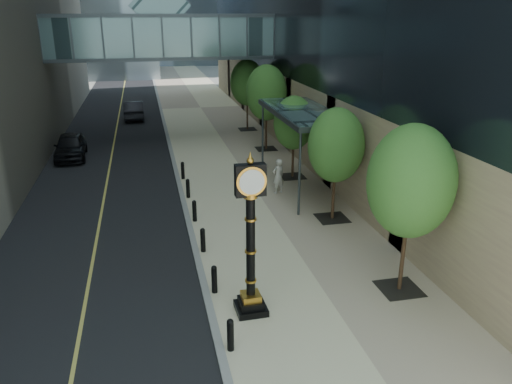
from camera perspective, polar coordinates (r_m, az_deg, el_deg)
ground at (r=14.80m, az=8.74°, el=-18.47°), size 320.00×320.00×0.00m
road at (r=51.59m, az=-15.32°, el=8.91°), size 8.00×180.00×0.02m
sidewalk at (r=51.83m, az=-6.36°, el=9.55°), size 8.00×180.00×0.06m
curb at (r=51.56m, az=-10.83°, el=9.28°), size 0.25×180.00×0.07m
skywalk at (r=38.78m, az=-10.79°, el=17.37°), size 17.00×4.20×5.80m
entrance_canopy at (r=26.47m, az=5.40°, el=8.98°), size 3.00×8.00×4.38m
bollard_row at (r=21.60m, az=-6.59°, el=-3.82°), size 0.20×16.20×0.90m
street_trees at (r=28.57m, az=4.29°, el=8.99°), size 2.84×28.79×5.84m
street_clock at (r=15.40m, az=-0.62°, el=-6.48°), size 0.99×0.99×5.15m
pedestrian at (r=26.34m, az=2.56°, el=1.83°), size 0.80×0.67×1.88m
car_near at (r=35.28m, az=-20.44°, el=4.94°), size 2.11×4.83×1.62m
car_far at (r=47.21m, az=-13.80°, el=9.10°), size 1.77×4.92×1.62m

